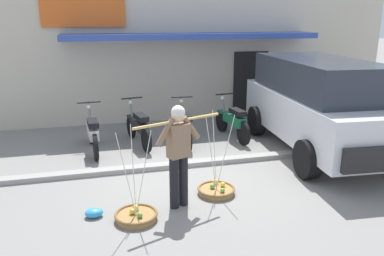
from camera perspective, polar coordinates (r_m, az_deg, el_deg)
The scene contains 12 objects.
ground_plane at distance 7.41m, azimuth -0.11°, elevation -7.67°, with size 90.00×90.00×0.00m, color gray.
sidewalk_curb at distance 8.02m, azimuth -1.35°, elevation -5.40°, with size 20.00×0.24×0.10m, color gray.
fruit_vendor at distance 6.06m, azimuth -2.03°, elevation -3.27°, with size 1.48×0.60×1.70m.
fruit_basket_left_side at distance 6.83m, azimuth 3.64°, elevation -9.15°, with size 0.66×0.66×1.45m.
fruit_basket_right_side at distance 6.07m, azimuth -8.30°, elevation -12.74°, with size 0.66×0.66×1.45m.
motorcycle_nearest_shop at distance 9.05m, azimuth -14.56°, elevation -0.71°, with size 0.54×1.82×1.09m.
motorcycle_second_in_row at distance 9.34m, azimuth -7.96°, elevation 0.18°, with size 0.56×1.80×1.09m.
motorcycle_third_in_row at distance 9.36m, azimuth -1.08°, elevation 0.36°, with size 0.54×1.82×1.09m.
motorcycle_end_of_row at distance 9.82m, azimuth 6.08°, elevation 1.02°, with size 0.54×1.82×1.09m.
parked_truck at distance 9.18m, azimuth 18.33°, elevation 3.60°, with size 2.44×4.93×2.10m.
storefront_building at distance 13.88m, azimuth -2.94°, elevation 12.37°, with size 13.00×6.00×4.20m.
plastic_litter_bag at distance 6.27m, azimuth -14.38°, elevation -12.11°, with size 0.28×0.22×0.14m, color #3393D1.
Camera 1 is at (-1.68, -6.57, 2.97)m, focal length 35.85 mm.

